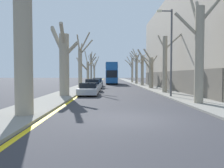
# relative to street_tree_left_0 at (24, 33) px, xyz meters

# --- Properties ---
(ground_plane) EXTENTS (300.00, 300.00, 0.00)m
(ground_plane) POSITION_rel_street_tree_left_0_xyz_m (4.99, -0.60, -3.97)
(ground_plane) COLOR #333338
(sidewalk_left) EXTENTS (2.83, 120.00, 0.12)m
(sidewalk_left) POSITION_rel_street_tree_left_0_xyz_m (-0.52, 49.40, -3.91)
(sidewalk_left) COLOR gray
(sidewalk_left) RESTS_ON ground
(sidewalk_right) EXTENTS (2.83, 120.00, 0.12)m
(sidewalk_right) POSITION_rel_street_tree_left_0_xyz_m (10.51, 49.40, -3.91)
(sidewalk_right) COLOR gray
(sidewalk_right) RESTS_ON ground
(building_facade_right) EXTENTS (10.08, 31.94, 12.58)m
(building_facade_right) POSITION_rel_street_tree_left_0_xyz_m (16.91, 20.17, 2.31)
(building_facade_right) COLOR #9E9384
(building_facade_right) RESTS_ON ground
(kerb_line_stripe) EXTENTS (0.24, 120.00, 0.01)m
(kerb_line_stripe) POSITION_rel_street_tree_left_0_xyz_m (1.07, 49.40, -3.96)
(kerb_line_stripe) COLOR yellow
(kerb_line_stripe) RESTS_ON ground
(street_tree_left_0) EXTENTS (3.75, 2.36, 8.79)m
(street_tree_left_0) POSITION_rel_street_tree_left_0_xyz_m (0.00, 0.00, 0.00)
(street_tree_left_0) COLOR gray
(street_tree_left_0) RESTS_ON ground
(street_tree_left_1) EXTENTS (3.07, 3.53, 6.80)m
(street_tree_left_1) POSITION_rel_street_tree_left_0_xyz_m (-0.19, 9.93, -0.65)
(street_tree_left_1) COLOR gray
(street_tree_left_1) RESTS_ON ground
(street_tree_left_2) EXTENTS (2.16, 4.23, 7.52)m
(street_tree_left_2) POSITION_rel_street_tree_left_0_xyz_m (0.06, 20.09, -0.49)
(street_tree_left_2) COLOR gray
(street_tree_left_2) RESTS_ON ground
(street_tree_left_3) EXTENTS (3.89, 3.92, 6.78)m
(street_tree_left_3) POSITION_rel_street_tree_left_0_xyz_m (-0.07, 31.16, -1.02)
(street_tree_left_3) COLOR gray
(street_tree_left_3) RESTS_ON ground
(street_tree_left_4) EXTENTS (2.45, 5.41, 7.31)m
(street_tree_left_4) POSITION_rel_street_tree_left_0_xyz_m (-0.21, 41.39, 0.01)
(street_tree_left_4) COLOR gray
(street_tree_left_4) RESTS_ON ground
(street_tree_left_5) EXTENTS (2.25, 3.36, 7.40)m
(street_tree_left_5) POSITION_rel_street_tree_left_0_xyz_m (-0.17, 51.76, -0.87)
(street_tree_left_5) COLOR gray
(street_tree_left_5) RESTS_ON ground
(street_tree_right_0) EXTENTS (3.03, 2.50, 7.94)m
(street_tree_right_0) POSITION_rel_street_tree_left_0_xyz_m (10.09, 4.30, -0.22)
(street_tree_right_0) COLOR gray
(street_tree_right_0) RESTS_ON ground
(street_tree_right_1) EXTENTS (2.77, 1.78, 6.75)m
(street_tree_right_1) POSITION_rel_street_tree_left_0_xyz_m (10.15, 13.42, -0.59)
(street_tree_right_1) COLOR gray
(street_tree_right_1) RESTS_ON ground
(street_tree_right_2) EXTENTS (3.34, 3.62, 5.88)m
(street_tree_right_2) POSITION_rel_street_tree_left_0_xyz_m (10.09, 21.53, -1.22)
(street_tree_right_2) COLOR gray
(street_tree_right_2) RESTS_ON ground
(street_tree_right_3) EXTENTS (2.27, 3.14, 6.51)m
(street_tree_right_3) POSITION_rel_street_tree_left_0_xyz_m (10.02, 29.48, -0.90)
(street_tree_right_3) COLOR gray
(street_tree_right_3) RESTS_ON ground
(street_tree_right_4) EXTENTS (4.08, 3.80, 8.00)m
(street_tree_right_4) POSITION_rel_street_tree_left_0_xyz_m (10.11, 37.97, -0.18)
(street_tree_right_4) COLOR gray
(street_tree_right_4) RESTS_ON ground
(street_tree_right_5) EXTENTS (3.26, 2.62, 7.87)m
(street_tree_right_5) POSITION_rel_street_tree_left_0_xyz_m (10.02, 46.72, -0.31)
(street_tree_right_5) COLOR gray
(street_tree_right_5) RESTS_ON ground
(double_decker_bus) EXTENTS (2.48, 10.74, 4.65)m
(double_decker_bus) POSITION_rel_street_tree_left_0_xyz_m (4.56, 38.73, -1.34)
(double_decker_bus) COLOR #19519E
(double_decker_bus) RESTS_ON ground
(parked_car_0) EXTENTS (1.84, 4.03, 1.24)m
(parked_car_0) POSITION_rel_street_tree_left_0_xyz_m (1.98, 11.15, -3.37)
(parked_car_0) COLOR #9EA3AD
(parked_car_0) RESTS_ON ground
(parked_car_1) EXTENTS (1.84, 3.92, 1.49)m
(parked_car_1) POSITION_rel_street_tree_left_0_xyz_m (1.98, 16.46, -3.27)
(parked_car_1) COLOR #9EA3AD
(parked_car_1) RESTS_ON ground
(parked_car_2) EXTENTS (1.87, 4.05, 1.47)m
(parked_car_2) POSITION_rel_street_tree_left_0_xyz_m (1.98, 22.61, -3.27)
(parked_car_2) COLOR #9EA3AD
(parked_car_2) RESTS_ON ground
(parked_car_3) EXTENTS (1.75, 4.26, 1.51)m
(parked_car_3) POSITION_rel_street_tree_left_0_xyz_m (1.98, 27.94, -3.26)
(parked_car_3) COLOR #4C5156
(parked_car_3) RESTS_ON ground
(lamp_post) EXTENTS (1.40, 0.20, 7.76)m
(lamp_post) POSITION_rel_street_tree_left_0_xyz_m (9.42, 8.83, 0.37)
(lamp_post) COLOR #4C4F54
(lamp_post) RESTS_ON ground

